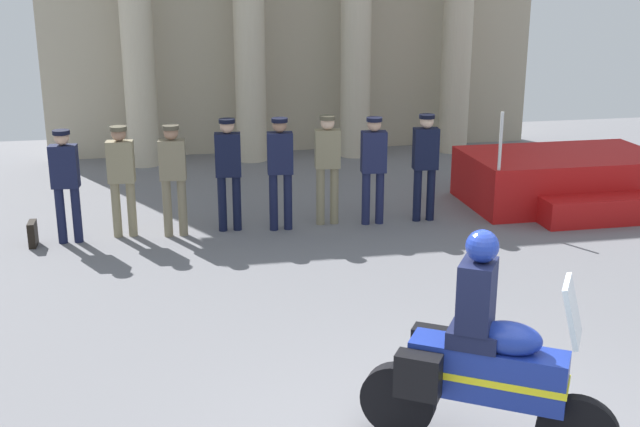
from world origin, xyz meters
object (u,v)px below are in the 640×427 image
officer_in_row_1 (121,172)px  officer_in_row_2 (173,171)px  officer_in_row_3 (228,166)px  reviewing_stand (564,180)px  officer_in_row_6 (374,162)px  officer_in_row_0 (65,177)px  officer_in_row_4 (280,165)px  briefcase_on_ground (33,234)px  officer_in_row_5 (327,161)px  officer_in_row_7 (425,159)px  motorcycle_with_rider (479,362)px

officer_in_row_1 → officer_in_row_2: (0.74, -0.12, 0.01)m
officer_in_row_3 → reviewing_stand: bearing=-171.0°
officer_in_row_1 → officer_in_row_6: officer_in_row_6 is taller
officer_in_row_3 → officer_in_row_2: bearing=12.7°
officer_in_row_0 → officer_in_row_3: officer_in_row_3 is taller
officer_in_row_4 → briefcase_on_ground: (-3.60, -0.06, -0.83)m
officer_in_row_4 → officer_in_row_5: bearing=-163.2°
officer_in_row_0 → officer_in_row_7: bearing=-174.2°
officer_in_row_0 → officer_in_row_6: officer_in_row_6 is taller
officer_in_row_2 → officer_in_row_5: 2.33m
officer_in_row_2 → officer_in_row_6: 3.02m
officer_in_row_6 → motorcycle_with_rider: bearing=88.4°
officer_in_row_0 → officer_in_row_3: 2.33m
officer_in_row_4 → officer_in_row_6: bearing=-173.9°
officer_in_row_2 → officer_in_row_5: size_ratio=0.98×
reviewing_stand → officer_in_row_3: bearing=-176.5°
officer_in_row_3 → officer_in_row_7: bearing=-176.1°
reviewing_stand → briefcase_on_ground: bearing=-176.5°
officer_in_row_5 → motorcycle_with_rider: (-0.07, -6.28, -0.21)m
reviewing_stand → officer_in_row_0: bearing=-176.7°
officer_in_row_0 → officer_in_row_7: officer_in_row_7 is taller
officer_in_row_0 → briefcase_on_ground: bearing=11.8°
officer_in_row_1 → officer_in_row_5: 3.07m
officer_in_row_2 → motorcycle_with_rider: (2.26, -6.13, -0.19)m
officer_in_row_2 → officer_in_row_3: officer_in_row_3 is taller
officer_in_row_1 → officer_in_row_4: officer_in_row_4 is taller
officer_in_row_0 → officer_in_row_4: (3.09, 0.00, 0.04)m
officer_in_row_0 → motorcycle_with_rider: size_ratio=0.87×
officer_in_row_1 → officer_in_row_3: bearing=-175.1°
officer_in_row_1 → officer_in_row_4: bearing=-177.7°
officer_in_row_2 → motorcycle_with_rider: size_ratio=0.88×
officer_in_row_3 → motorcycle_with_rider: size_ratio=0.90×
officer_in_row_2 → officer_in_row_7: 3.85m
reviewing_stand → officer_in_row_7: bearing=-170.6°
officer_in_row_5 → officer_in_row_1: bearing=5.9°
officer_in_row_0 → officer_in_row_4: size_ratio=0.96×
reviewing_stand → officer_in_row_1: bearing=-177.4°
briefcase_on_ground → motorcycle_with_rider: bearing=-54.8°
officer_in_row_4 → officer_in_row_6: 1.44m
reviewing_stand → officer_in_row_1: (-7.19, -0.33, 0.56)m
officer_in_row_3 → briefcase_on_ground: 2.96m
officer_in_row_4 → officer_in_row_0: bearing=5.6°
officer_in_row_1 → officer_in_row_4: size_ratio=0.96×
reviewing_stand → officer_in_row_7: reviewing_stand is taller
officer_in_row_0 → officer_in_row_2: 1.51m
officer_in_row_1 → officer_in_row_2: size_ratio=0.99×
officer_in_row_1 → briefcase_on_ground: officer_in_row_1 is taller
officer_in_row_1 → briefcase_on_ground: bearing=14.0°
officer_in_row_6 → briefcase_on_ground: size_ratio=4.65×
officer_in_row_1 → officer_in_row_2: 0.75m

